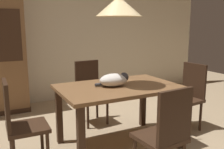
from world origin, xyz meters
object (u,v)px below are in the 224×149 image
at_px(chair_right_side, 189,94).
at_px(cat_sleeping, 114,80).
at_px(dining_table, 118,94).
at_px(pendant_lamp, 119,6).
at_px(chair_left_side, 19,121).
at_px(chair_far_back, 90,89).
at_px(chair_near_front, 166,132).

bearing_deg(chair_right_side, cat_sleeping, 179.98).
bearing_deg(dining_table, pendant_lamp, 85.53).
height_order(dining_table, pendant_lamp, pendant_lamp).
bearing_deg(chair_left_side, pendant_lamp, -0.09).
bearing_deg(chair_far_back, pendant_lamp, -89.60).
distance_m(dining_table, pendant_lamp, 1.01).
bearing_deg(chair_left_side, dining_table, -0.09).
distance_m(dining_table, chair_far_back, 0.89).
bearing_deg(chair_left_side, chair_right_side, 0.17).
bearing_deg(chair_right_side, chair_left_side, -179.83).
bearing_deg(chair_near_front, pendant_lamp, 90.44).
distance_m(chair_left_side, cat_sleeping, 1.13).
height_order(chair_left_side, cat_sleeping, chair_left_side).
relative_size(dining_table, chair_far_back, 1.51).
bearing_deg(cat_sleeping, pendant_lamp, -10.78).
distance_m(chair_right_side, pendant_lamp, 1.61).
height_order(dining_table, chair_far_back, chair_far_back).
bearing_deg(chair_far_back, chair_near_front, -89.58).
relative_size(dining_table, cat_sleeping, 3.58).
xyz_separation_m(chair_near_front, chair_far_back, (-0.01, 1.76, 0.00)).
distance_m(chair_left_side, pendant_lamp, 1.61).
height_order(chair_near_front, chair_far_back, same).
xyz_separation_m(chair_near_front, chair_right_side, (1.12, 0.89, 0.00)).
relative_size(chair_right_side, cat_sleeping, 2.38).
bearing_deg(pendant_lamp, cat_sleeping, 169.22).
height_order(cat_sleeping, pendant_lamp, pendant_lamp).
bearing_deg(chair_far_back, cat_sleeping, -92.71).
distance_m(chair_far_back, pendant_lamp, 1.45).
bearing_deg(pendant_lamp, chair_right_side, 0.44).
distance_m(chair_left_side, chair_far_back, 1.42).
distance_m(chair_near_front, pendant_lamp, 1.45).
bearing_deg(chair_near_front, cat_sleeping, 93.48).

